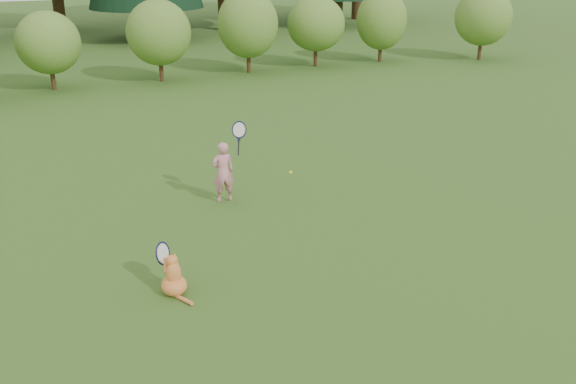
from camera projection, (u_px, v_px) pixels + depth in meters
name	position (u px, v px, depth m)	size (l,w,h in m)	color
ground	(299.00, 257.00, 9.25)	(100.00, 100.00, 0.00)	#304D15
shrub_row	(114.00, 43.00, 19.73)	(28.00, 3.00, 2.80)	#457524
child	(224.00, 171.00, 11.09)	(0.64, 0.44, 1.60)	#D6808C
cat	(173.00, 273.00, 8.21)	(0.39, 0.78, 0.76)	orange
tennis_ball	(291.00, 172.00, 10.13)	(0.06, 0.06, 0.06)	yellow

